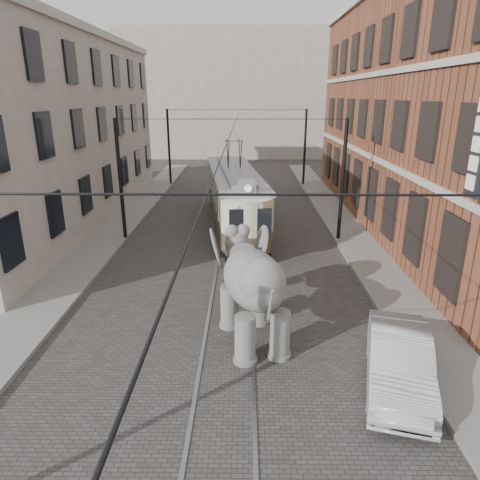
{
  "coord_description": "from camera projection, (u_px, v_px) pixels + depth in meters",
  "views": [
    {
      "loc": [
        0.49,
        -14.69,
        7.0
      ],
      "look_at": [
        0.31,
        -0.17,
        2.1
      ],
      "focal_mm": 32.21,
      "sensor_mm": 36.0,
      "label": 1
    }
  ],
  "objects": [
    {
      "name": "tram",
      "position": [
        234.0,
        184.0,
        23.67
      ],
      "size": [
        3.95,
        12.12,
        4.72
      ],
      "primitive_type": null,
      "rotation": [
        0.0,
        0.0,
        0.13
      ],
      "color": "beige",
      "rests_on": "ground"
    },
    {
      "name": "stucco_building",
      "position": [
        41.0,
        133.0,
        24.17
      ],
      "size": [
        7.0,
        24.0,
        10.0
      ],
      "primitive_type": "cube",
      "color": "gray",
      "rests_on": "ground"
    },
    {
      "name": "sidewalk_right",
      "position": [
        392.0,
        290.0,
        16.07
      ],
      "size": [
        2.0,
        60.0,
        0.15
      ],
      "primitive_type": "cube",
      "color": "slate",
      "rests_on": "ground"
    },
    {
      "name": "elephant",
      "position": [
        253.0,
        293.0,
        12.46
      ],
      "size": [
        3.97,
        5.6,
        3.1
      ],
      "primitive_type": null,
      "rotation": [
        0.0,
        0.0,
        0.25
      ],
      "color": "#615F5A",
      "rests_on": "ground"
    },
    {
      "name": "tram_rails",
      "position": [
        232.0,
        291.0,
        16.16
      ],
      "size": [
        1.54,
        80.0,
        0.02
      ],
      "primitive_type": null,
      "color": "slate",
      "rests_on": "ground"
    },
    {
      "name": "ground",
      "position": [
        232.0,
        291.0,
        16.16
      ],
      "size": [
        120.0,
        120.0,
        0.0
      ],
      "primitive_type": "plane",
      "color": "#403D3B"
    },
    {
      "name": "brick_building",
      "position": [
        445.0,
        115.0,
        22.65
      ],
      "size": [
        8.0,
        26.0,
        12.0
      ],
      "primitive_type": "cube",
      "color": "brown",
      "rests_on": "ground"
    },
    {
      "name": "catenary",
      "position": [
        230.0,
        186.0,
        19.95
      ],
      "size": [
        11.0,
        30.2,
        6.0
      ],
      "primitive_type": null,
      "color": "black",
      "rests_on": "ground"
    },
    {
      "name": "sidewalk_left",
      "position": [
        60.0,
        289.0,
        16.22
      ],
      "size": [
        2.0,
        60.0,
        0.15
      ],
      "primitive_type": "cube",
      "color": "slate",
      "rests_on": "ground"
    },
    {
      "name": "distant_block",
      "position": [
        242.0,
        95.0,
        51.83
      ],
      "size": [
        28.0,
        10.0,
        14.0
      ],
      "primitive_type": "cube",
      "color": "gray",
      "rests_on": "ground"
    },
    {
      "name": "parked_car",
      "position": [
        399.0,
        361.0,
        10.76
      ],
      "size": [
        2.53,
        4.46,
        1.39
      ],
      "primitive_type": "imported",
      "rotation": [
        0.0,
        0.0,
        -0.26
      ],
      "color": "#A5A5AA",
      "rests_on": "ground"
    }
  ]
}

